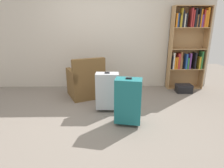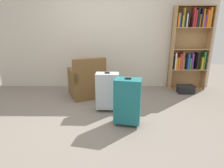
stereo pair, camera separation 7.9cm
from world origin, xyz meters
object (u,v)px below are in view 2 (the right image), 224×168
at_px(bookshelf, 190,44).
at_px(armchair, 87,83).
at_px(suitcase_teal, 127,101).
at_px(mug, 107,94).
at_px(suitcase_silver, 107,91).
at_px(storage_box, 186,89).

height_order(bookshelf, armchair, bookshelf).
height_order(armchair, suitcase_teal, armchair).
height_order(mug, suitcase_silver, suitcase_silver).
height_order(armchair, mug, armchair).
bearing_deg(suitcase_silver, suitcase_teal, -58.24).
relative_size(armchair, mug, 7.71).
bearing_deg(mug, armchair, -179.24).
bearing_deg(mug, storage_box, 6.09).
bearing_deg(storage_box, suitcase_silver, -152.40).
distance_m(armchair, suitcase_teal, 1.53).
xyz_separation_m(bookshelf, suitcase_silver, (-1.96, -1.33, -0.73)).
distance_m(storage_box, suitcase_teal, 2.15).
bearing_deg(mug, suitcase_teal, -74.02).
height_order(bookshelf, storage_box, bookshelf).
xyz_separation_m(storage_box, suitcase_silver, (-1.84, -0.96, 0.28)).
height_order(mug, storage_box, storage_box).
bearing_deg(storage_box, bookshelf, 71.73).
bearing_deg(storage_box, suitcase_teal, -135.17).
xyz_separation_m(armchair, suitcase_silver, (0.48, -0.75, 0.07)).
relative_size(mug, storage_box, 0.32).
xyz_separation_m(bookshelf, suitcase_teal, (-1.63, -1.87, -0.70)).
bearing_deg(suitcase_teal, storage_box, 44.83).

